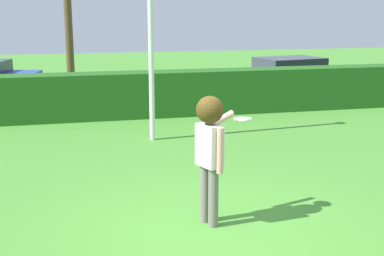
{
  "coord_description": "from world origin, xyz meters",
  "views": [
    {
      "loc": [
        -1.88,
        -6.31,
        2.93
      ],
      "look_at": [
        -0.03,
        1.24,
        1.15
      ],
      "focal_mm": 48.8,
      "sensor_mm": 36.0,
      "label": 1
    }
  ],
  "objects_px": {
    "frisbee": "(243,119)",
    "parked_car_silver": "(289,73)",
    "person": "(210,142)",
    "lamppost": "(150,5)"
  },
  "relations": [
    {
      "from": "person",
      "to": "lamppost",
      "type": "relative_size",
      "value": 0.33
    },
    {
      "from": "person",
      "to": "parked_car_silver",
      "type": "xyz_separation_m",
      "value": [
        5.93,
        10.66,
        -0.49
      ]
    },
    {
      "from": "lamppost",
      "to": "parked_car_silver",
      "type": "bearing_deg",
      "value": 44.06
    },
    {
      "from": "lamppost",
      "to": "parked_car_silver",
      "type": "distance_m",
      "value": 8.54
    },
    {
      "from": "frisbee",
      "to": "lamppost",
      "type": "xyz_separation_m",
      "value": [
        -0.49,
        4.78,
        1.58
      ]
    },
    {
      "from": "person",
      "to": "lamppost",
      "type": "height_order",
      "value": "lamppost"
    },
    {
      "from": "person",
      "to": "parked_car_silver",
      "type": "relative_size",
      "value": 0.41
    },
    {
      "from": "frisbee",
      "to": "parked_car_silver",
      "type": "xyz_separation_m",
      "value": [
        5.41,
        10.5,
        -0.75
      ]
    },
    {
      "from": "lamppost",
      "to": "frisbee",
      "type": "bearing_deg",
      "value": -84.12
    },
    {
      "from": "frisbee",
      "to": "parked_car_silver",
      "type": "height_order",
      "value": "frisbee"
    }
  ]
}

